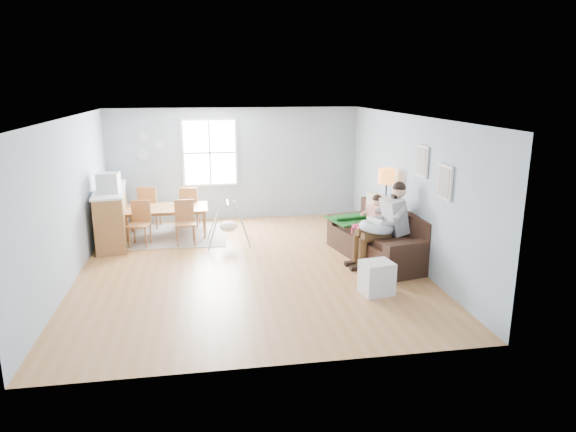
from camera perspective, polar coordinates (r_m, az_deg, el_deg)
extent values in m
cube|color=#A7703B|center=(9.51, -4.31, -5.75)|extent=(8.40, 9.40, 0.08)
cube|color=silver|center=(8.93, -4.69, 12.87)|extent=(8.40, 9.40, 0.60)
cube|color=#8A9EB4|center=(13.71, -6.20, 6.46)|extent=(8.40, 0.08, 3.90)
cube|color=#8A9EB4|center=(4.70, 0.59, -9.28)|extent=(8.40, 0.08, 3.90)
cube|color=#8A9EB4|center=(10.33, 19.19, 3.12)|extent=(0.08, 9.40, 3.90)
cube|color=silver|center=(12.47, -8.69, 6.98)|extent=(1.32, 0.06, 1.62)
cube|color=white|center=(12.44, -8.69, 6.96)|extent=(1.20, 0.02, 1.50)
cube|color=silver|center=(12.43, -8.69, 6.95)|extent=(1.20, 0.03, 0.04)
cube|color=silver|center=(12.43, -8.69, 6.95)|extent=(0.04, 0.03, 1.50)
cube|color=silver|center=(8.41, 17.06, 3.62)|extent=(0.04, 0.44, 0.54)
cube|color=slate|center=(8.40, 16.91, 3.61)|extent=(0.01, 0.36, 0.46)
cube|color=silver|center=(9.18, 14.69, 5.91)|extent=(0.04, 0.44, 0.54)
cube|color=slate|center=(9.17, 14.55, 5.91)|extent=(0.01, 0.36, 0.46)
cylinder|color=#9DB0BD|center=(12.50, -15.72, 8.47)|extent=(0.24, 0.02, 0.24)
cylinder|color=#9DB0BD|center=(12.48, -14.05, 7.65)|extent=(0.26, 0.02, 0.26)
cylinder|color=#9DB0BD|center=(12.55, -15.83, 6.64)|extent=(0.28, 0.02, 0.28)
cube|color=black|center=(9.92, 9.93, -3.41)|extent=(1.48, 2.50, 0.47)
cube|color=black|center=(9.99, 11.95, -0.55)|extent=(0.72, 2.33, 0.48)
cube|color=black|center=(8.98, 13.54, -3.34)|extent=(1.03, 0.43, 0.18)
cube|color=black|center=(10.70, 7.05, -0.17)|extent=(1.03, 0.43, 0.18)
cube|color=#124F1B|center=(10.45, 7.68, -0.31)|extent=(1.23, 1.08, 0.04)
cube|color=#B8AD8C|center=(10.41, 9.78, 0.97)|extent=(0.27, 0.56, 0.54)
cube|color=#979699|center=(9.50, 11.73, 0.03)|extent=(0.46, 0.55, 0.68)
sphere|color=#E5AD8C|center=(9.43, 12.24, 2.75)|extent=(0.25, 0.25, 0.25)
sphere|color=black|center=(9.42, 12.25, 3.05)|extent=(0.24, 0.24, 0.24)
cylinder|color=#392614|center=(9.29, 9.76, -2.26)|extent=(0.54, 0.25, 0.18)
cylinder|color=#392614|center=(9.51, 9.09, -1.85)|extent=(0.54, 0.25, 0.18)
cylinder|color=#392614|center=(9.28, 8.29, -4.23)|extent=(0.15, 0.15, 0.58)
cylinder|color=#392614|center=(9.50, 7.65, -3.77)|extent=(0.15, 0.15, 0.58)
cube|color=black|center=(9.33, 7.73, -5.74)|extent=(0.29, 0.15, 0.08)
cube|color=black|center=(9.54, 7.10, -5.25)|extent=(0.29, 0.15, 0.08)
torus|color=#AAC7D5|center=(9.37, 9.79, -1.24)|extent=(0.80, 0.79, 0.26)
cylinder|color=silver|center=(9.35, 9.81, -0.72)|extent=(0.27, 0.37, 0.15)
sphere|color=#E5AD8C|center=(9.49, 9.13, -0.32)|extent=(0.12, 0.12, 0.12)
cube|color=silver|center=(9.98, 9.65, 0.02)|extent=(0.34, 0.36, 0.42)
sphere|color=#E5AD8C|center=(9.94, 9.88, 1.65)|extent=(0.19, 0.19, 0.19)
sphere|color=black|center=(9.93, 9.89, 1.84)|extent=(0.19, 0.19, 0.19)
cylinder|color=#E43768|center=(9.81, 8.59, -1.32)|extent=(0.36, 0.20, 0.10)
cylinder|color=#E43768|center=(9.94, 8.06, -1.09)|extent=(0.36, 0.20, 0.10)
cylinder|color=#E43768|center=(9.78, 7.78, -2.52)|extent=(0.09, 0.09, 0.34)
cylinder|color=#E43768|center=(9.90, 7.26, -2.28)|extent=(0.09, 0.09, 0.34)
cylinder|color=black|center=(10.56, 10.54, -3.58)|extent=(0.29, 0.29, 0.03)
cylinder|color=black|center=(10.36, 10.72, 0.16)|extent=(0.03, 0.03, 1.45)
cylinder|color=orange|center=(10.20, 10.92, 4.38)|extent=(0.33, 0.33, 0.29)
cube|color=silver|center=(8.31, 9.83, -6.76)|extent=(0.53, 0.49, 0.53)
cube|color=black|center=(8.22, 8.52, -6.96)|extent=(0.08, 0.36, 0.42)
cube|color=#9E9790|center=(11.63, -13.21, -2.08)|extent=(2.68, 2.10, 0.01)
imported|color=brown|center=(11.55, -13.30, -0.61)|extent=(1.80, 1.02, 0.63)
cube|color=brown|center=(10.90, -16.20, -0.97)|extent=(0.49, 0.49, 0.04)
cube|color=brown|center=(11.01, -16.01, 0.54)|extent=(0.40, 0.11, 0.46)
cylinder|color=brown|center=(10.85, -17.23, -2.34)|extent=(0.04, 0.04, 0.45)
cylinder|color=brown|center=(10.75, -15.52, -2.37)|extent=(0.04, 0.04, 0.45)
cylinder|color=brown|center=(11.16, -16.70, -1.84)|extent=(0.04, 0.04, 0.45)
cylinder|color=brown|center=(11.06, -15.03, -1.87)|extent=(0.04, 0.04, 0.45)
cube|color=brown|center=(10.77, -11.35, -0.87)|extent=(0.45, 0.45, 0.04)
cube|color=brown|center=(10.89, -11.47, 0.63)|extent=(0.40, 0.07, 0.45)
cylinder|color=brown|center=(10.66, -12.15, -2.31)|extent=(0.04, 0.04, 0.44)
cylinder|color=brown|center=(10.68, -10.35, -2.20)|extent=(0.04, 0.04, 0.44)
cylinder|color=brown|center=(10.99, -12.21, -1.82)|extent=(0.04, 0.04, 0.44)
cylinder|color=brown|center=(11.00, -10.47, -1.71)|extent=(0.04, 0.04, 0.44)
cube|color=brown|center=(12.26, -15.09, 0.96)|extent=(0.51, 0.51, 0.04)
cube|color=brown|center=(12.02, -15.40, 1.97)|extent=(0.43, 0.11, 0.49)
cylinder|color=brown|center=(12.45, -14.00, 0.08)|extent=(0.04, 0.04, 0.48)
cylinder|color=brown|center=(12.54, -15.62, 0.08)|extent=(0.04, 0.04, 0.48)
cylinder|color=brown|center=(12.11, -14.39, -0.34)|extent=(0.04, 0.04, 0.48)
cylinder|color=brown|center=(12.20, -16.04, -0.35)|extent=(0.04, 0.04, 0.48)
cube|color=brown|center=(12.16, -10.77, 0.99)|extent=(0.50, 0.50, 0.04)
cube|color=brown|center=(11.91, -11.00, 1.98)|extent=(0.41, 0.11, 0.47)
cylinder|color=brown|center=(12.34, -9.78, 0.14)|extent=(0.04, 0.04, 0.46)
cylinder|color=brown|center=(12.41, -11.36, 0.14)|extent=(0.04, 0.04, 0.46)
cylinder|color=brown|center=(12.01, -10.06, -0.27)|extent=(0.04, 0.04, 0.46)
cylinder|color=brown|center=(12.08, -11.68, -0.27)|extent=(0.04, 0.04, 0.46)
cube|color=brown|center=(11.35, -19.00, -0.02)|extent=(0.77, 2.05, 1.11)
cube|color=silver|center=(11.23, -19.23, 2.78)|extent=(0.82, 2.10, 0.04)
cube|color=silver|center=(10.81, -19.32, 3.52)|extent=(0.42, 0.40, 0.39)
cube|color=black|center=(10.85, -20.34, 3.47)|extent=(0.03, 0.32, 0.28)
cylinder|color=silver|center=(10.55, -6.72, 1.48)|extent=(0.04, 0.50, 0.04)
ellipsoid|color=white|center=(10.68, -6.64, -1.15)|extent=(0.36, 0.36, 0.22)
cylinder|color=silver|center=(10.61, -6.68, 0.16)|extent=(0.01, 0.01, 0.40)
cylinder|color=silver|center=(10.38, -8.14, -1.26)|extent=(0.31, 0.32, 0.88)
cylinder|color=silver|center=(10.40, -5.03, -1.13)|extent=(0.31, 0.33, 0.88)
cylinder|color=silver|center=(10.92, -8.21, -0.46)|extent=(0.31, 0.33, 0.88)
cylinder|color=silver|center=(10.95, -5.25, -0.34)|extent=(0.31, 0.32, 0.88)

